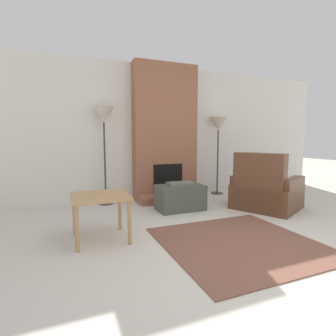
# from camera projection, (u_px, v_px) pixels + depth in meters

# --- Properties ---
(ground_plane) EXTENTS (24.00, 24.00, 0.00)m
(ground_plane) POSITION_uv_depth(u_px,v_px,m) (283.00, 264.00, 2.48)
(ground_plane) COLOR beige
(wall_back) EXTENTS (7.85, 0.06, 2.60)m
(wall_back) POSITION_uv_depth(u_px,v_px,m) (162.00, 133.00, 5.28)
(wall_back) COLOR silver
(wall_back) RESTS_ON ground_plane
(fireplace) EXTENTS (1.26, 0.65, 2.60)m
(fireplace) POSITION_uv_depth(u_px,v_px,m) (165.00, 136.00, 5.10)
(fireplace) COLOR #935B42
(fireplace) RESTS_ON ground_plane
(ottoman) EXTENTS (0.77, 0.46, 0.47)m
(ottoman) POSITION_uv_depth(u_px,v_px,m) (180.00, 197.00, 4.35)
(ottoman) COLOR #474C42
(ottoman) RESTS_ON ground_plane
(armchair) EXTENTS (1.27, 1.28, 0.96)m
(armchair) POSITION_uv_depth(u_px,v_px,m) (265.00, 192.00, 4.39)
(armchair) COLOR brown
(armchair) RESTS_ON ground_plane
(side_table) EXTENTS (0.64, 0.59, 0.54)m
(side_table) POSITION_uv_depth(u_px,v_px,m) (100.00, 201.00, 3.03)
(side_table) COLOR tan
(side_table) RESTS_ON ground_plane
(floor_lamp_left) EXTENTS (0.36, 0.36, 1.73)m
(floor_lamp_left) POSITION_uv_depth(u_px,v_px,m) (104.00, 120.00, 4.59)
(floor_lamp_left) COLOR #333333
(floor_lamp_left) RESTS_ON ground_plane
(floor_lamp_right) EXTENTS (0.36, 0.36, 1.62)m
(floor_lamp_right) POSITION_uv_depth(u_px,v_px,m) (218.00, 127.00, 5.50)
(floor_lamp_right) COLOR #333333
(floor_lamp_right) RESTS_ON ground_plane
(area_rug) EXTENTS (1.69, 1.66, 0.01)m
(area_rug) POSITION_uv_depth(u_px,v_px,m) (239.00, 243.00, 2.97)
(area_rug) COLOR brown
(area_rug) RESTS_ON ground_plane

